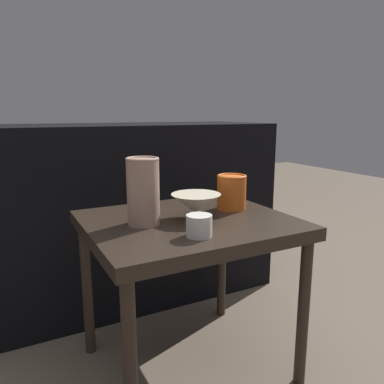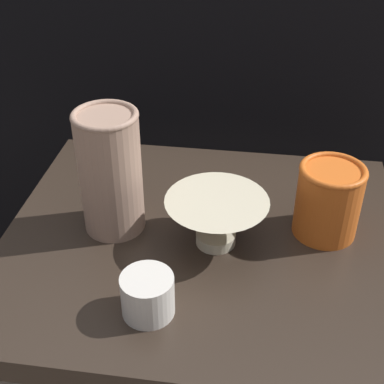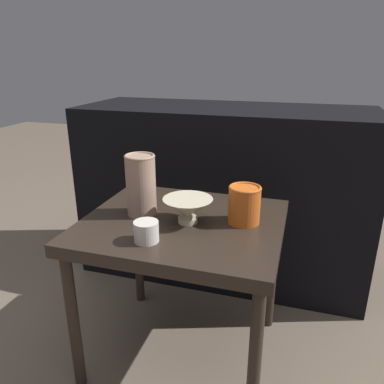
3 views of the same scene
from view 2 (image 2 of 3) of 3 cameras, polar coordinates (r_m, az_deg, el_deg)
name	(u,v)px [view 2 (image 2 of 3)]	position (r m, az deg, el deg)	size (l,w,h in m)	color
table	(202,265)	(0.89, 1.11, -7.76)	(0.63, 0.54, 0.52)	#2D231C
couch_backdrop	(232,125)	(1.43, 4.24, 7.13)	(1.31, 0.50, 0.80)	black
bowl	(216,218)	(0.81, 2.62, -2.80)	(0.16, 0.16, 0.08)	beige
vase_textured_left	(110,171)	(0.82, -8.71, 2.21)	(0.10, 0.10, 0.20)	tan
vase_colorful_right	(328,199)	(0.85, 14.35, -0.76)	(0.10, 0.10, 0.12)	orange
cup	(148,295)	(0.71, -4.75, -10.90)	(0.07, 0.07, 0.06)	silver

